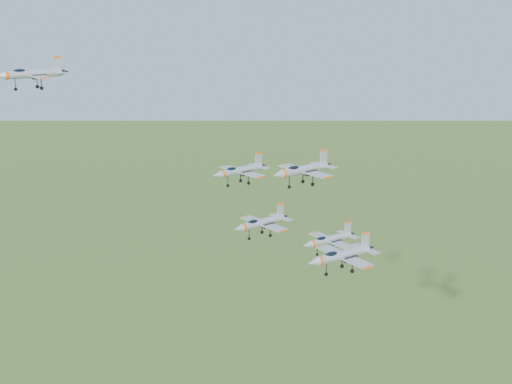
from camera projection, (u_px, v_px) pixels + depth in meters
jet_lead at (31, 74)px, 100.63m from camera, size 10.84×8.96×2.90m
jet_left_high at (239, 170)px, 111.62m from camera, size 11.02×9.11×2.95m
jet_right_high at (302, 170)px, 92.70m from camera, size 10.45×8.59×2.80m
jet_left_low at (261, 223)px, 121.14m from camera, size 12.26×10.11×3.28m
jet_right_low at (341, 255)px, 106.76m from camera, size 13.11×10.85×3.50m
jet_trail at (329, 239)px, 127.53m from camera, size 12.33×10.16×3.30m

